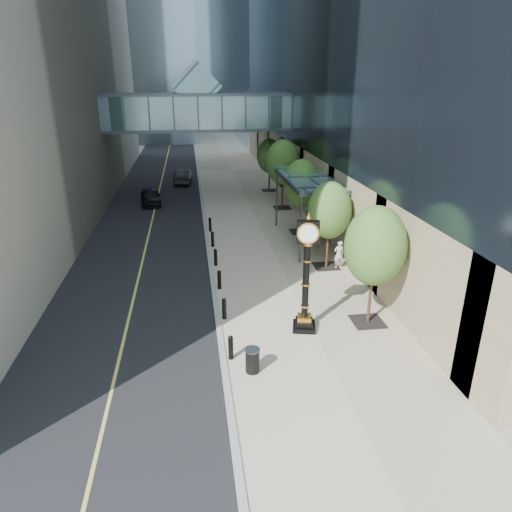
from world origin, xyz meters
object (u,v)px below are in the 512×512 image
(street_clock, at_px, (306,282))
(car_near, at_px, (151,196))
(trash_bin, at_px, (252,361))
(car_far, at_px, (183,176))
(pedestrian, at_px, (339,254))

(street_clock, distance_m, car_near, 24.12)
(street_clock, height_order, trash_bin, street_clock)
(trash_bin, bearing_deg, street_clock, 46.34)
(car_far, bearing_deg, street_clock, 105.53)
(trash_bin, height_order, car_near, car_near)
(pedestrian, bearing_deg, street_clock, 52.94)
(car_near, bearing_deg, trash_bin, -84.81)
(street_clock, bearing_deg, car_near, 122.80)
(street_clock, xyz_separation_m, pedestrian, (3.58, 6.41, -1.39))
(pedestrian, xyz_separation_m, car_far, (-8.87, 24.47, -0.14))
(pedestrian, distance_m, car_far, 26.03)
(pedestrian, bearing_deg, trash_bin, 48.01)
(car_far, bearing_deg, car_near, 77.20)
(street_clock, height_order, car_far, street_clock)
(street_clock, height_order, pedestrian, street_clock)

